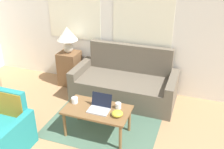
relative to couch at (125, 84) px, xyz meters
The scene contains 10 objects.
wall_back 1.20m from the couch, 134.24° to the left, with size 6.44×0.06×2.60m.
rug 0.68m from the couch, 96.62° to the right, with size 1.73×1.90×0.01m.
couch is the anchor object (origin of this frame).
side_table 1.23m from the couch, behind, with size 0.39×0.39×0.68m.
table_lamp 1.44m from the couch, behind, with size 0.40×0.40×0.51m.
coffee_table 1.17m from the couch, 93.54° to the right, with size 0.96×0.54×0.44m.
laptop 1.18m from the couch, 91.39° to the right, with size 0.30×0.26×0.22m.
cup_navy 1.09m from the couch, 78.43° to the right, with size 0.08×0.08×0.09m.
cup_yellow 1.23m from the couch, 112.02° to the right, with size 0.09×0.09×0.09m.
snack_bowl 1.28m from the couch, 78.04° to the right, with size 0.16×0.16×0.08m.
Camera 1 is at (1.64, -0.46, 2.56)m, focal length 42.00 mm.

